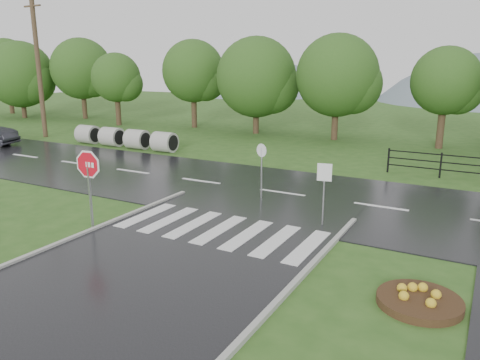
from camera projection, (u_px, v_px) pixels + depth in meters
The scene contains 11 objects.
ground at pixel (107, 298), 10.78m from camera, with size 120.00×120.00×0.00m, color #2E551C.
main_road at pixel (282, 194), 19.27m from camera, with size 90.00×8.00×0.04m, color black.
crosswalk at pixel (220, 229), 15.01m from camera, with size 6.50×2.80×0.02m.
hills at pixel (454, 208), 68.23m from camera, with size 102.00×48.00×48.00m.
treeline at pixel (382, 144), 30.71m from camera, with size 83.20×5.20×10.00m.
culvert_pipes at pixel (124, 138), 29.45m from camera, with size 7.60×1.20×1.20m.
stop_sign at pixel (88, 172), 14.77m from camera, with size 1.23×0.14×2.76m.
flower_bed at pixel (420, 300), 10.43m from camera, with size 1.87×1.87×0.37m.
reg_sign_small at pixel (324, 182), 15.11m from camera, with size 0.47×0.12×2.12m.
reg_sign_round at pixel (261, 164), 18.16m from camera, with size 0.50×0.18×2.22m.
utility_pole_west at pixel (39, 67), 32.51m from camera, with size 1.72×0.32×9.67m.
Camera 1 is at (7.38, -7.10, 5.31)m, focal length 35.00 mm.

